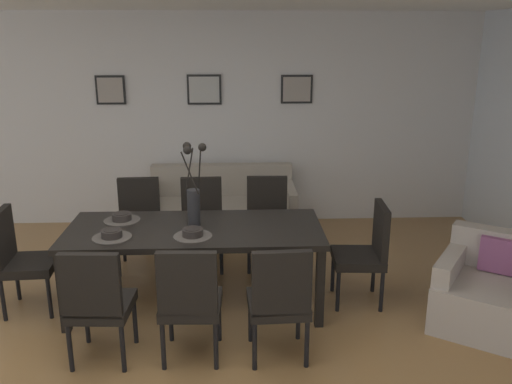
{
  "coord_description": "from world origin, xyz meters",
  "views": [
    {
      "loc": [
        0.58,
        -3.43,
        2.36
      ],
      "look_at": [
        0.78,
        1.33,
        0.94
      ],
      "focal_mm": 37.73,
      "sensor_mm": 36.0,
      "label": 1
    }
  ],
  "objects_px": {
    "dining_chair_head_west": "(19,256)",
    "dining_chair_head_east": "(367,249)",
    "dining_chair_mid_right": "(267,217)",
    "dining_chair_mid_left": "(279,298)",
    "centerpiece_vase": "(193,196)",
    "dining_chair_far_left": "(190,298)",
    "framed_picture_right": "(297,89)",
    "sofa": "(222,212)",
    "armchair": "(491,293)",
    "bowl_far_left": "(193,232)",
    "bowl_near_left": "(112,233)",
    "dining_chair_near_right": "(139,219)",
    "framed_picture_center": "(204,90)",
    "framed_picture_left": "(111,90)",
    "dining_table": "(195,235)",
    "bowl_near_right": "(122,216)",
    "dining_chair_far_right": "(202,218)",
    "dining_chair_near_left": "(97,300)"
  },
  "relations": [
    {
      "from": "dining_chair_head_west",
      "to": "dining_chair_head_east",
      "type": "bearing_deg",
      "value": 0.34
    },
    {
      "from": "dining_chair_mid_right",
      "to": "dining_chair_head_west",
      "type": "height_order",
      "value": "same"
    },
    {
      "from": "dining_chair_mid_left",
      "to": "centerpiece_vase",
      "type": "distance_m",
      "value": 1.21
    },
    {
      "from": "dining_chair_far_left",
      "to": "framed_picture_right",
      "type": "xyz_separation_m",
      "value": [
        1.11,
        3.09,
        1.18
      ]
    },
    {
      "from": "sofa",
      "to": "armchair",
      "type": "xyz_separation_m",
      "value": [
        2.26,
        -2.19,
        0.01
      ]
    },
    {
      "from": "centerpiece_vase",
      "to": "bowl_far_left",
      "type": "xyz_separation_m",
      "value": [
        -0.0,
        -0.21,
        -0.24
      ]
    },
    {
      "from": "dining_chair_mid_left",
      "to": "bowl_near_left",
      "type": "relative_size",
      "value": 5.41
    },
    {
      "from": "dining_chair_near_right",
      "to": "framed_picture_center",
      "type": "xyz_separation_m",
      "value": [
        0.64,
        1.34,
        1.18
      ]
    },
    {
      "from": "centerpiece_vase",
      "to": "framed_picture_center",
      "type": "height_order",
      "value": "framed_picture_center"
    },
    {
      "from": "dining_chair_mid_right",
      "to": "armchair",
      "type": "height_order",
      "value": "dining_chair_mid_right"
    },
    {
      "from": "bowl_near_left",
      "to": "framed_picture_left",
      "type": "bearing_deg",
      "value": 100.76
    },
    {
      "from": "dining_table",
      "to": "dining_chair_near_right",
      "type": "relative_size",
      "value": 2.39
    },
    {
      "from": "dining_chair_mid_right",
      "to": "framed_picture_right",
      "type": "distance_m",
      "value": 1.84
    },
    {
      "from": "dining_chair_head_east",
      "to": "bowl_near_right",
      "type": "relative_size",
      "value": 5.41
    },
    {
      "from": "dining_chair_far_right",
      "to": "sofa",
      "type": "bearing_deg",
      "value": 77.87
    },
    {
      "from": "bowl_far_left",
      "to": "framed_picture_left",
      "type": "relative_size",
      "value": 0.48
    },
    {
      "from": "bowl_near_left",
      "to": "bowl_near_right",
      "type": "distance_m",
      "value": 0.42
    },
    {
      "from": "dining_chair_far_right",
      "to": "dining_chair_mid_left",
      "type": "relative_size",
      "value": 1.0
    },
    {
      "from": "dining_chair_far_left",
      "to": "centerpiece_vase",
      "type": "xyz_separation_m",
      "value": [
        -0.01,
        0.85,
        0.51
      ]
    },
    {
      "from": "framed_picture_center",
      "to": "armchair",
      "type": "bearing_deg",
      "value": -47.36
    },
    {
      "from": "dining_chair_head_west",
      "to": "sofa",
      "type": "xyz_separation_m",
      "value": [
        1.71,
        1.76,
        -0.23
      ]
    },
    {
      "from": "centerpiece_vase",
      "to": "dining_chair_head_west",
      "type": "bearing_deg",
      "value": -179.56
    },
    {
      "from": "bowl_far_left",
      "to": "bowl_near_right",
      "type": "bearing_deg",
      "value": 147.73
    },
    {
      "from": "dining_chair_head_east",
      "to": "bowl_far_left",
      "type": "height_order",
      "value": "dining_chair_head_east"
    },
    {
      "from": "dining_chair_near_right",
      "to": "framed_picture_center",
      "type": "bearing_deg",
      "value": 64.54
    },
    {
      "from": "framed_picture_left",
      "to": "framed_picture_right",
      "type": "bearing_deg",
      "value": -0.0
    },
    {
      "from": "dining_chair_mid_left",
      "to": "armchair",
      "type": "relative_size",
      "value": 0.83
    },
    {
      "from": "dining_chair_mid_left",
      "to": "framed_picture_center",
      "type": "bearing_deg",
      "value": 102.08
    },
    {
      "from": "bowl_near_left",
      "to": "framed_picture_center",
      "type": "bearing_deg",
      "value": 74.89
    },
    {
      "from": "bowl_near_left",
      "to": "framed_picture_center",
      "type": "height_order",
      "value": "framed_picture_center"
    },
    {
      "from": "dining_chair_near_right",
      "to": "dining_chair_mid_left",
      "type": "distance_m",
      "value": 2.2
    },
    {
      "from": "dining_chair_near_right",
      "to": "framed_picture_right",
      "type": "relative_size",
      "value": 2.39
    },
    {
      "from": "bowl_far_left",
      "to": "framed_picture_left",
      "type": "bearing_deg",
      "value": 114.7
    },
    {
      "from": "dining_chair_far_right",
      "to": "bowl_near_right",
      "type": "relative_size",
      "value": 5.41
    },
    {
      "from": "dining_chair_far_left",
      "to": "bowl_near_right",
      "type": "bearing_deg",
      "value": 122.48
    },
    {
      "from": "dining_chair_mid_right",
      "to": "sofa",
      "type": "height_order",
      "value": "dining_chair_mid_right"
    },
    {
      "from": "framed_picture_left",
      "to": "framed_picture_right",
      "type": "height_order",
      "value": "same"
    },
    {
      "from": "dining_chair_head_west",
      "to": "dining_chair_near_left",
      "type": "bearing_deg",
      "value": -44.18
    },
    {
      "from": "dining_chair_head_west",
      "to": "armchair",
      "type": "relative_size",
      "value": 0.83
    },
    {
      "from": "dining_chair_far_right",
      "to": "centerpiece_vase",
      "type": "relative_size",
      "value": 1.25
    },
    {
      "from": "bowl_near_right",
      "to": "framed_picture_center",
      "type": "xyz_separation_m",
      "value": [
        0.66,
        2.03,
        0.91
      ]
    },
    {
      "from": "armchair",
      "to": "framed_picture_center",
      "type": "height_order",
      "value": "framed_picture_center"
    },
    {
      "from": "dining_chair_mid_left",
      "to": "framed_picture_right",
      "type": "xyz_separation_m",
      "value": [
        0.46,
        3.11,
        1.18
      ]
    },
    {
      "from": "sofa",
      "to": "framed_picture_right",
      "type": "relative_size",
      "value": 4.47
    },
    {
      "from": "dining_chair_far_right",
      "to": "bowl_far_left",
      "type": "relative_size",
      "value": 5.41
    },
    {
      "from": "sofa",
      "to": "dining_chair_far_left",
      "type": "bearing_deg",
      "value": -93.99
    },
    {
      "from": "dining_chair_far_left",
      "to": "dining_chair_head_west",
      "type": "bearing_deg",
      "value": 151.14
    },
    {
      "from": "dining_chair_mid_left",
      "to": "sofa",
      "type": "xyz_separation_m",
      "value": [
        -0.47,
        2.62,
        -0.23
      ]
    },
    {
      "from": "dining_chair_head_east",
      "to": "bowl_far_left",
      "type": "xyz_separation_m",
      "value": [
        -1.52,
        -0.22,
        0.27
      ]
    },
    {
      "from": "dining_chair_near_right",
      "to": "dining_chair_far_right",
      "type": "bearing_deg",
      "value": -1.19
    }
  ]
}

